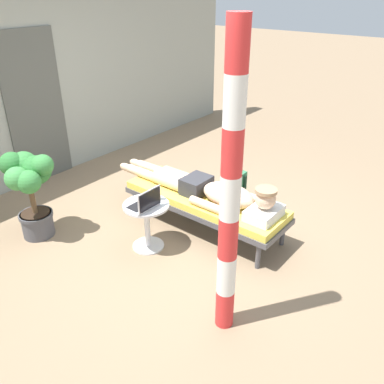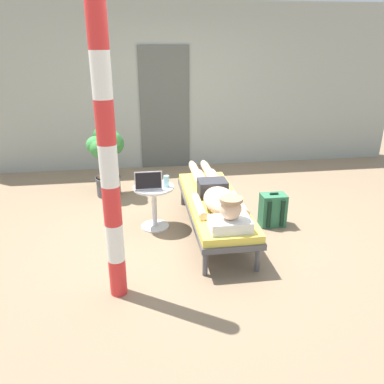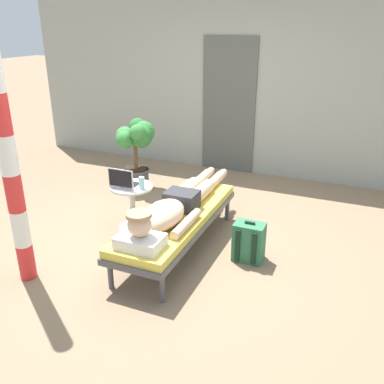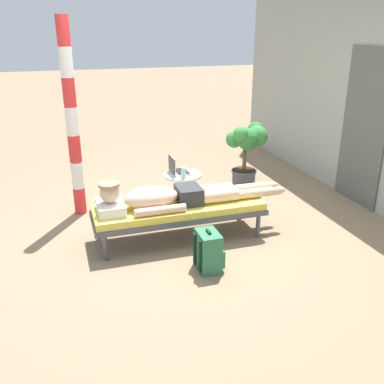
{
  "view_description": "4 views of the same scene",
  "coord_description": "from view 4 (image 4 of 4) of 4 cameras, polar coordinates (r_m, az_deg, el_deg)",
  "views": [
    {
      "loc": [
        -3.0,
        -2.51,
        2.55
      ],
      "look_at": [
        -0.0,
        -0.12,
        0.54
      ],
      "focal_mm": 37.77,
      "sensor_mm": 36.0,
      "label": 1
    },
    {
      "loc": [
        -0.65,
        -4.13,
        2.13
      ],
      "look_at": [
        -0.05,
        -0.05,
        0.49
      ],
      "focal_mm": 36.17,
      "sensor_mm": 36.0,
      "label": 2
    },
    {
      "loc": [
        1.84,
        -3.62,
        2.24
      ],
      "look_at": [
        0.25,
        0.12,
        0.56
      ],
      "focal_mm": 38.93,
      "sensor_mm": 36.0,
      "label": 3
    },
    {
      "loc": [
        4.52,
        -1.35,
        2.3
      ],
      "look_at": [
        0.12,
        0.04,
        0.51
      ],
      "focal_mm": 40.79,
      "sensor_mm": 36.0,
      "label": 4
    }
  ],
  "objects": [
    {
      "name": "porch_post",
      "position": [
        5.51,
        -15.42,
        8.92
      ],
      "size": [
        0.15,
        0.15,
        2.4
      ],
      "color": "red",
      "rests_on": "ground"
    },
    {
      "name": "drink_glass",
      "position": [
        5.34,
        -1.09,
        2.51
      ],
      "size": [
        0.06,
        0.06,
        0.14
      ],
      "primitive_type": "cylinder",
      "color": "#99D8E5",
      "rests_on": "side_table"
    },
    {
      "name": "backpack",
      "position": [
        4.35,
        2.18,
        -7.73
      ],
      "size": [
        0.3,
        0.26,
        0.42
      ],
      "color": "#33724C",
      "rests_on": "ground"
    },
    {
      "name": "ground_plane",
      "position": [
        5.25,
        -0.82,
        -4.82
      ],
      "size": [
        40.0,
        40.0,
        0.0
      ],
      "primitive_type": "plane",
      "color": "#8C7256"
    },
    {
      "name": "person_reclining",
      "position": [
        4.81,
        -2.7,
        -0.57
      ],
      "size": [
        0.53,
        2.17,
        0.33
      ],
      "color": "white",
      "rests_on": "lounge_chair"
    },
    {
      "name": "laptop",
      "position": [
        5.53,
        -1.96,
        3.06
      ],
      "size": [
        0.31,
        0.24,
        0.23
      ],
      "color": "silver",
      "rests_on": "side_table"
    },
    {
      "name": "side_table",
      "position": [
        5.56,
        -1.25,
        0.71
      ],
      "size": [
        0.48,
        0.48,
        0.52
      ],
      "color": "silver",
      "rests_on": "ground"
    },
    {
      "name": "lounge_chair",
      "position": [
        4.9,
        -1.73,
        -2.35
      ],
      "size": [
        0.62,
        1.93,
        0.42
      ],
      "color": "#4C4C51",
      "rests_on": "ground"
    },
    {
      "name": "house_door_panel",
      "position": [
        6.17,
        21.54,
        7.74
      ],
      "size": [
        0.84,
        0.03,
        2.04
      ],
      "primitive_type": "cube",
      "color": "#545651",
      "rests_on": "ground"
    },
    {
      "name": "potted_plant",
      "position": [
        6.39,
        7.17,
        5.9
      ],
      "size": [
        0.52,
        0.58,
        0.97
      ],
      "color": "#4C4C51",
      "rests_on": "ground"
    }
  ]
}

